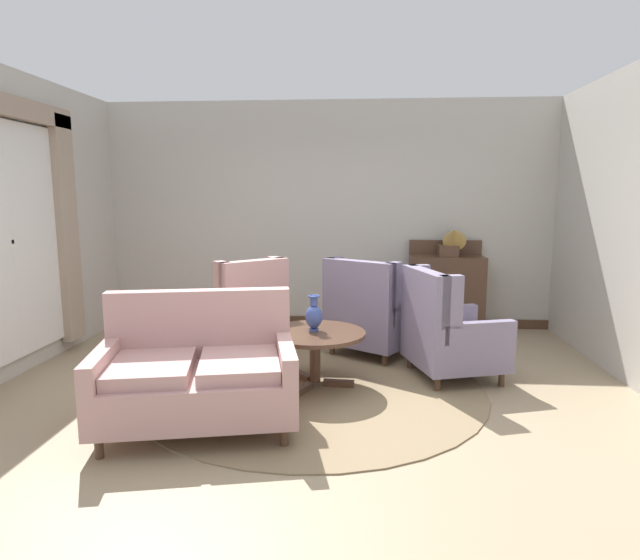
{
  "coord_description": "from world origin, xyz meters",
  "views": [
    {
      "loc": [
        0.42,
        -4.36,
        1.74
      ],
      "look_at": [
        0.07,
        0.41,
        0.98
      ],
      "focal_mm": 30.09,
      "sensor_mm": 36.0,
      "label": 1
    }
  ],
  "objects_px": {
    "porcelain_vase": "(314,316)",
    "settee": "(197,374)",
    "armchair_near_sideboard": "(242,319)",
    "gramophone": "(453,240)",
    "sideboard": "(446,290)",
    "armchair_foreground_right": "(447,333)",
    "armchair_beside_settee": "(371,315)",
    "coffee_table": "(315,341)"
  },
  "relations": [
    {
      "from": "porcelain_vase",
      "to": "settee",
      "type": "relative_size",
      "value": 0.21
    },
    {
      "from": "armchair_near_sideboard",
      "to": "gramophone",
      "type": "relative_size",
      "value": 2.49
    },
    {
      "from": "sideboard",
      "to": "gramophone",
      "type": "height_order",
      "value": "gramophone"
    },
    {
      "from": "porcelain_vase",
      "to": "armchair_foreground_right",
      "type": "distance_m",
      "value": 1.3
    },
    {
      "from": "armchair_foreground_right",
      "to": "sideboard",
      "type": "relative_size",
      "value": 0.9
    },
    {
      "from": "settee",
      "to": "armchair_beside_settee",
      "type": "xyz_separation_m",
      "value": [
        1.34,
        1.93,
        0.04
      ]
    },
    {
      "from": "porcelain_vase",
      "to": "sideboard",
      "type": "relative_size",
      "value": 0.28
    },
    {
      "from": "armchair_near_sideboard",
      "to": "armchair_beside_settee",
      "type": "relative_size",
      "value": 0.99
    },
    {
      "from": "settee",
      "to": "armchair_beside_settee",
      "type": "bearing_deg",
      "value": 43.36
    },
    {
      "from": "armchair_foreground_right",
      "to": "sideboard",
      "type": "bearing_deg",
      "value": -24.85
    },
    {
      "from": "settee",
      "to": "sideboard",
      "type": "xyz_separation_m",
      "value": [
        2.31,
        3.01,
        0.14
      ]
    },
    {
      "from": "sideboard",
      "to": "porcelain_vase",
      "type": "bearing_deg",
      "value": -126.09
    },
    {
      "from": "coffee_table",
      "to": "armchair_beside_settee",
      "type": "height_order",
      "value": "armchair_beside_settee"
    },
    {
      "from": "porcelain_vase",
      "to": "armchair_near_sideboard",
      "type": "xyz_separation_m",
      "value": [
        -0.82,
        0.68,
        -0.21
      ]
    },
    {
      "from": "armchair_near_sideboard",
      "to": "sideboard",
      "type": "height_order",
      "value": "sideboard"
    },
    {
      "from": "porcelain_vase",
      "to": "armchair_beside_settee",
      "type": "xyz_separation_m",
      "value": [
        0.54,
        0.99,
        -0.22
      ]
    },
    {
      "from": "gramophone",
      "to": "sideboard",
      "type": "bearing_deg",
      "value": 118.08
    },
    {
      "from": "coffee_table",
      "to": "armchair_foreground_right",
      "type": "xyz_separation_m",
      "value": [
        1.24,
        0.33,
        0.02
      ]
    },
    {
      "from": "coffee_table",
      "to": "armchair_beside_settee",
      "type": "xyz_separation_m",
      "value": [
        0.53,
        1.02,
        0.02
      ]
    },
    {
      "from": "gramophone",
      "to": "coffee_table",
      "type": "bearing_deg",
      "value": -127.42
    },
    {
      "from": "settee",
      "to": "armchair_beside_settee",
      "type": "relative_size",
      "value": 1.37
    },
    {
      "from": "sideboard",
      "to": "settee",
      "type": "bearing_deg",
      "value": -127.52
    },
    {
      "from": "porcelain_vase",
      "to": "armchair_near_sideboard",
      "type": "bearing_deg",
      "value": 140.31
    },
    {
      "from": "armchair_near_sideboard",
      "to": "coffee_table",
      "type": "bearing_deg",
      "value": 97.79
    },
    {
      "from": "armchair_beside_settee",
      "to": "armchair_near_sideboard",
      "type": "bearing_deg",
      "value": 46.48
    },
    {
      "from": "gramophone",
      "to": "armchair_foreground_right",
      "type": "bearing_deg",
      "value": -100.28
    },
    {
      "from": "coffee_table",
      "to": "settee",
      "type": "distance_m",
      "value": 1.22
    },
    {
      "from": "armchair_foreground_right",
      "to": "gramophone",
      "type": "height_order",
      "value": "gramophone"
    },
    {
      "from": "armchair_foreground_right",
      "to": "gramophone",
      "type": "relative_size",
      "value": 2.27
    },
    {
      "from": "armchair_near_sideboard",
      "to": "armchair_beside_settee",
      "type": "bearing_deg",
      "value": 151.32
    },
    {
      "from": "armchair_near_sideboard",
      "to": "armchair_foreground_right",
      "type": "relative_size",
      "value": 1.09
    },
    {
      "from": "settee",
      "to": "coffee_table",
      "type": "bearing_deg",
      "value": 36.35
    },
    {
      "from": "armchair_beside_settee",
      "to": "armchair_foreground_right",
      "type": "bearing_deg",
      "value": 168.93
    },
    {
      "from": "porcelain_vase",
      "to": "coffee_table",
      "type": "bearing_deg",
      "value": -64.79
    },
    {
      "from": "settee",
      "to": "sideboard",
      "type": "height_order",
      "value": "sideboard"
    },
    {
      "from": "armchair_beside_settee",
      "to": "sideboard",
      "type": "distance_m",
      "value": 1.45
    },
    {
      "from": "armchair_near_sideboard",
      "to": "sideboard",
      "type": "bearing_deg",
      "value": 169.06
    },
    {
      "from": "armchair_near_sideboard",
      "to": "gramophone",
      "type": "bearing_deg",
      "value": 167.09
    },
    {
      "from": "armchair_beside_settee",
      "to": "gramophone",
      "type": "height_order",
      "value": "gramophone"
    },
    {
      "from": "armchair_beside_settee",
      "to": "sideboard",
      "type": "bearing_deg",
      "value": -98.76
    },
    {
      "from": "armchair_beside_settee",
      "to": "gramophone",
      "type": "bearing_deg",
      "value": -102.3
    },
    {
      "from": "armchair_foreground_right",
      "to": "gramophone",
      "type": "bearing_deg",
      "value": -26.7
    }
  ]
}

